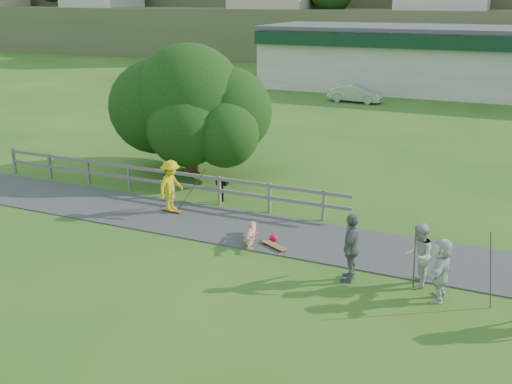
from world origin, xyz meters
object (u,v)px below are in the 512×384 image
skater_fallen (252,234)px  spectator_d (441,270)px  spectator_b (351,247)px  tree (190,125)px  skater_rider (171,188)px  bbq (222,190)px  car_silver (355,94)px  spectator_a (419,255)px

skater_fallen → spectator_d: size_ratio=0.98×
spectator_b → tree: (-9.02, 7.26, 1.11)m
spectator_b → tree: size_ratio=0.25×
skater_rider → bbq: bearing=-26.2°
tree → car_silver: bearing=83.5°
tree → bbq: (3.02, -2.99, -1.63)m
bbq → spectator_d: bearing=-34.7°
spectator_b → bbq: spectator_b is taller
spectator_b → spectator_d: size_ratio=1.15×
spectator_a → tree: bearing=-128.2°
skater_rider → spectator_d: skater_rider is taller
skater_fallen → tree: size_ratio=0.21×
car_silver → skater_fallen: bearing=-170.1°
bbq → spectator_b: bearing=-42.2°
skater_rider → spectator_d: bearing=-99.3°
spectator_a → bbq: bearing=-122.3°
skater_fallen → spectator_a: size_ratio=0.93×
skater_rider → tree: 5.25m
skater_rider → skater_fallen: (3.68, -1.30, -0.62)m
car_silver → tree: (-2.30, -20.15, 1.44)m
skater_rider → spectator_b: spectator_b is taller
car_silver → bbq: car_silver is taller
car_silver → skater_rider: bearing=-178.1°
spectator_b → skater_fallen: bearing=-111.7°
spectator_d → car_silver: 29.00m
spectator_a → spectator_d: size_ratio=1.06×
skater_fallen → car_silver: size_ratio=0.42×
spectator_d → tree: 13.60m
skater_fallen → spectator_b: (3.45, -1.20, 0.66)m
car_silver → tree: tree is taller
spectator_b → car_silver: bearing=-168.7°
spectator_b → spectator_d: spectator_b is taller
skater_rider → bbq: skater_rider is taller
skater_fallen → car_silver: bearing=78.6°
spectator_d → spectator_a: bearing=-127.1°
car_silver → tree: 20.33m
skater_fallen → car_silver: 26.41m
skater_fallen → spectator_d: 5.96m
skater_fallen → bbq: 3.99m
skater_rider → spectator_d: size_ratio=1.10×
skater_fallen → tree: bearing=114.1°
skater_fallen → spectator_a: bearing=-27.6°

